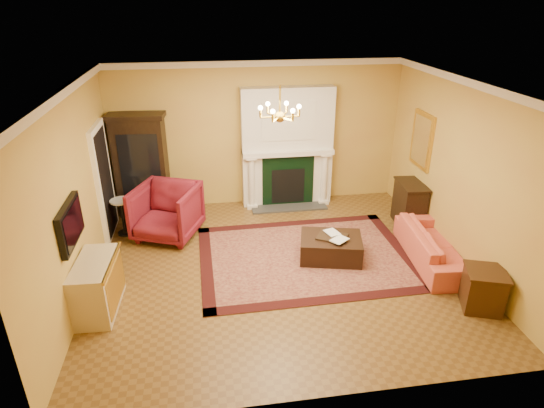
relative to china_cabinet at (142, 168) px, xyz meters
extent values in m
cube|color=brown|center=(2.37, -2.49, -1.01)|extent=(6.00, 5.50, 0.02)
cube|color=silver|center=(2.37, -2.49, 2.01)|extent=(6.00, 5.50, 0.02)
cube|color=gold|center=(2.37, 0.27, 0.50)|extent=(6.00, 0.02, 3.00)
cube|color=gold|center=(2.37, -5.25, 0.50)|extent=(6.00, 0.02, 3.00)
cube|color=gold|center=(-0.64, -2.49, 0.50)|extent=(0.02, 5.50, 3.00)
cube|color=gold|center=(5.38, -2.49, 0.50)|extent=(0.02, 5.50, 3.00)
cube|color=silver|center=(2.97, 0.10, 0.25)|extent=(1.90, 0.32, 2.50)
cube|color=silver|center=(2.97, -0.07, 0.85)|extent=(1.10, 0.01, 0.80)
cube|color=black|center=(2.97, -0.07, -0.45)|extent=(1.10, 0.02, 1.10)
cube|color=black|center=(2.97, -0.08, -0.55)|extent=(0.70, 0.02, 0.75)
cube|color=#333333|center=(2.97, -0.19, -0.98)|extent=(1.60, 0.50, 0.04)
cube|color=silver|center=(2.97, 0.04, 0.18)|extent=(1.90, 0.44, 0.10)
cylinder|color=silver|center=(2.19, -0.08, -0.41)|extent=(0.14, 0.14, 1.18)
cylinder|color=silver|center=(3.75, -0.08, -0.41)|extent=(0.14, 0.14, 1.18)
cube|color=silver|center=(2.37, 0.22, 1.94)|extent=(6.00, 0.08, 0.12)
cube|color=silver|center=(-0.59, -2.49, 1.94)|extent=(0.08, 5.50, 0.12)
cube|color=silver|center=(5.33, -2.49, 1.94)|extent=(0.08, 5.50, 0.12)
cube|color=white|center=(-0.59, -0.79, 0.05)|extent=(0.08, 1.05, 2.10)
cube|color=black|center=(-0.55, -0.79, 0.02)|extent=(0.02, 0.85, 1.95)
cube|color=black|center=(-0.58, -3.09, 0.35)|extent=(0.08, 0.95, 0.58)
cube|color=black|center=(-0.53, -3.09, 0.35)|extent=(0.01, 0.85, 0.48)
cube|color=gold|center=(5.34, -1.09, 0.65)|extent=(0.05, 0.76, 1.05)
cube|color=white|center=(5.32, -1.09, 0.65)|extent=(0.01, 0.62, 0.90)
cylinder|color=gold|center=(2.37, -2.49, 1.80)|extent=(0.03, 0.03, 0.40)
sphere|color=gold|center=(2.37, -2.49, 1.55)|extent=(0.16, 0.16, 0.16)
sphere|color=#FFE5B2|center=(2.65, -2.49, 1.69)|extent=(0.07, 0.07, 0.07)
sphere|color=#FFE5B2|center=(2.51, -2.25, 1.69)|extent=(0.07, 0.07, 0.07)
sphere|color=#FFE5B2|center=(2.23, -2.25, 1.69)|extent=(0.07, 0.07, 0.07)
sphere|color=#FFE5B2|center=(2.09, -2.49, 1.69)|extent=(0.07, 0.07, 0.07)
sphere|color=#FFE5B2|center=(2.23, -2.73, 1.69)|extent=(0.07, 0.07, 0.07)
sphere|color=#FFE5B2|center=(2.51, -2.73, 1.69)|extent=(0.07, 0.07, 0.07)
cube|color=#400D13|center=(2.90, -2.23, -0.99)|extent=(3.68, 2.79, 0.01)
cube|color=black|center=(0.00, 0.00, 0.00)|extent=(1.04, 0.55, 2.00)
imported|color=maroon|center=(0.50, -1.09, -0.45)|extent=(1.37, 1.34, 1.11)
cylinder|color=black|center=(-0.33, -0.89, -0.98)|extent=(0.28, 0.28, 0.04)
cylinder|color=black|center=(-0.33, -0.89, -0.64)|extent=(0.06, 0.06, 0.63)
cylinder|color=white|center=(-0.33, -0.89, -0.31)|extent=(0.40, 0.40, 0.03)
cube|color=tan|center=(-0.36, -3.19, -0.61)|extent=(0.55, 1.08, 0.78)
imported|color=#D04942|center=(5.01, -2.67, -0.62)|extent=(0.75, 1.99, 0.76)
cube|color=#33180D|center=(5.09, -3.99, -0.71)|extent=(0.65, 0.65, 0.59)
cube|color=black|center=(5.15, -1.32, -0.58)|extent=(0.49, 0.78, 0.84)
cube|color=black|center=(3.31, -2.33, -0.79)|extent=(1.17, 0.97, 0.38)
cube|color=black|center=(3.32, -2.33, -0.59)|extent=(0.61, 0.57, 0.03)
imported|color=gray|center=(3.25, -2.27, -0.43)|extent=(0.20, 0.09, 0.27)
imported|color=gray|center=(3.33, -2.42, -0.42)|extent=(0.14, 0.18, 0.29)
cylinder|color=tan|center=(2.35, 0.04, 0.28)|extent=(0.12, 0.12, 0.09)
cone|color=#0E3618|center=(2.35, 0.04, 0.50)|extent=(0.17, 0.17, 0.36)
cylinder|color=tan|center=(3.61, 0.04, 0.28)|extent=(0.12, 0.12, 0.10)
cone|color=#0E3618|center=(3.61, 0.04, 0.52)|extent=(0.18, 0.18, 0.38)
camera|label=1|loc=(1.29, -8.86, 3.14)|focal=30.00mm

